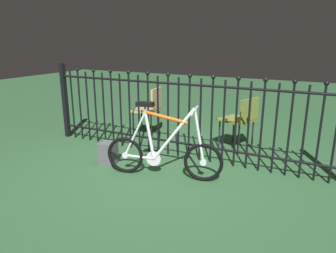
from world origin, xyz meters
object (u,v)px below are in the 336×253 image
object	(u,v)px
bicycle	(163,152)
display_crate	(108,153)
chair_tan	(150,107)
chair_olive	(241,118)

from	to	relation	value
bicycle	display_crate	distance (m)	0.84
bicycle	display_crate	size ratio (longest dim) A/B	4.78
chair_tan	display_crate	distance (m)	1.34
chair_olive	display_crate	bearing A→B (deg)	-137.04
chair_olive	display_crate	size ratio (longest dim) A/B	2.72
bicycle	chair_tan	size ratio (longest dim) A/B	1.68
chair_olive	display_crate	world-z (taller)	chair_olive
display_crate	bicycle	bearing A→B (deg)	-2.52
display_crate	chair_olive	bearing A→B (deg)	42.96
chair_olive	display_crate	distance (m)	1.94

